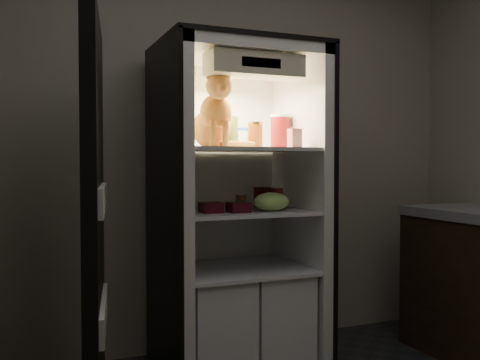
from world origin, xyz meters
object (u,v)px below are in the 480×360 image
(refrigerator, at_px, (235,234))
(parmesan_shaker, at_px, (232,132))
(salsa_jar, at_px, (255,135))
(pepper_jar, at_px, (280,132))
(soda_can_c, at_px, (277,198))
(berry_box_left, at_px, (211,208))
(cream_carton, at_px, (295,138))
(soda_can_b, at_px, (270,197))
(condiment_jar, at_px, (241,201))
(mayo_tub, at_px, (242,138))
(berry_box_right, at_px, (238,207))
(soda_can_a, at_px, (259,197))
(grape_bag, at_px, (271,202))
(tabby_cat, at_px, (214,119))

(refrigerator, xyz_separation_m, parmesan_shaker, (-0.03, -0.03, 0.59))
(salsa_jar, relative_size, pepper_jar, 0.73)
(soda_can_c, relative_size, berry_box_left, 1.16)
(parmesan_shaker, bearing_deg, soda_can_c, -29.91)
(cream_carton, height_order, soda_can_b, cream_carton)
(condiment_jar, bearing_deg, soda_can_c, -41.56)
(mayo_tub, height_order, soda_can_b, mayo_tub)
(cream_carton, distance_m, berry_box_right, 0.50)
(refrigerator, distance_m, cream_carton, 0.65)
(berry_box_left, bearing_deg, refrigerator, 39.93)
(condiment_jar, bearing_deg, parmesan_shaker, -166.26)
(soda_can_a, distance_m, berry_box_left, 0.43)
(cream_carton, xyz_separation_m, condiment_jar, (-0.23, 0.22, -0.36))
(refrigerator, distance_m, parmesan_shaker, 0.59)
(refrigerator, xyz_separation_m, pepper_jar, (0.30, 0.01, 0.60))
(parmesan_shaker, relative_size, pepper_jar, 0.88)
(pepper_jar, bearing_deg, cream_carton, -97.99)
(refrigerator, relative_size, parmesan_shaker, 10.51)
(soda_can_b, bearing_deg, soda_can_a, 127.34)
(parmesan_shaker, relative_size, soda_can_c, 1.40)
(berry_box_left, distance_m, berry_box_right, 0.15)
(soda_can_c, bearing_deg, mayo_tub, 110.87)
(refrigerator, xyz_separation_m, grape_bag, (0.13, -0.21, 0.20))
(cream_carton, xyz_separation_m, soda_can_b, (-0.05, 0.21, -0.34))
(salsa_jar, height_order, berry_box_left, salsa_jar)
(berry_box_left, bearing_deg, parmesan_shaker, 39.44)
(soda_can_a, relative_size, grape_bag, 0.61)
(refrigerator, relative_size, berry_box_right, 17.29)
(salsa_jar, height_order, grape_bag, salsa_jar)
(salsa_jar, xyz_separation_m, condiment_jar, (-0.06, 0.07, -0.38))
(tabby_cat, xyz_separation_m, grape_bag, (0.29, -0.11, -0.46))
(condiment_jar, bearing_deg, soda_can_a, 17.80)
(refrigerator, height_order, pepper_jar, refrigerator)
(condiment_jar, bearing_deg, tabby_cat, -157.47)
(grape_bag, bearing_deg, berry_box_left, 174.63)
(tabby_cat, height_order, grape_bag, tabby_cat)
(mayo_tub, xyz_separation_m, cream_carton, (0.17, -0.34, -0.01))
(salsa_jar, bearing_deg, soda_can_b, 24.93)
(refrigerator, relative_size, pepper_jar, 9.23)
(refrigerator, relative_size, soda_can_b, 14.78)
(mayo_tub, relative_size, berry_box_right, 1.15)
(berry_box_right, bearing_deg, berry_box_left, 163.29)
(tabby_cat, relative_size, soda_can_c, 3.34)
(grape_bag, bearing_deg, cream_carton, -11.36)
(soda_can_a, bearing_deg, pepper_jar, -9.66)
(salsa_jar, bearing_deg, soda_can_c, -36.85)
(salsa_jar, distance_m, pepper_jar, 0.23)
(soda_can_a, height_order, berry_box_left, soda_can_a)
(pepper_jar, bearing_deg, parmesan_shaker, -173.57)
(tabby_cat, bearing_deg, berry_box_left, -113.67)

